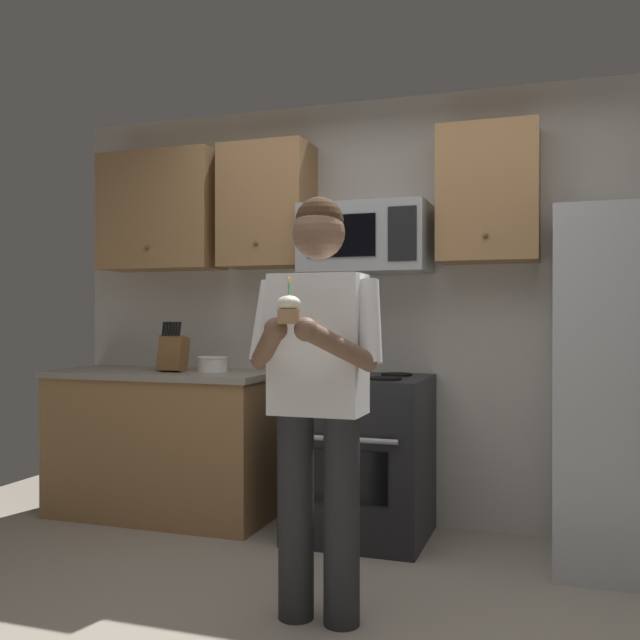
# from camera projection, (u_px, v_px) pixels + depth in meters

# --- Properties ---
(wall_back) EXTENTS (4.40, 0.10, 2.60)m
(wall_back) POSITION_uv_depth(u_px,v_px,m) (401.00, 311.00, 4.39)
(wall_back) COLOR beige
(wall_back) RESTS_ON ground
(oven_range) EXTENTS (0.76, 0.70, 0.93)m
(oven_range) POSITION_uv_depth(u_px,v_px,m) (360.00, 456.00, 4.08)
(oven_range) COLOR black
(oven_range) RESTS_ON ground
(microwave) EXTENTS (0.74, 0.41, 0.40)m
(microwave) POSITION_uv_depth(u_px,v_px,m) (366.00, 239.00, 4.18)
(microwave) COLOR #9EA0A5
(cabinet_row_upper) EXTENTS (2.78, 0.36, 0.76)m
(cabinet_row_upper) POSITION_uv_depth(u_px,v_px,m) (278.00, 206.00, 4.41)
(cabinet_row_upper) COLOR #9E7247
(counter_left) EXTENTS (1.44, 0.66, 0.92)m
(counter_left) POSITION_uv_depth(u_px,v_px,m) (164.00, 443.00, 4.51)
(counter_left) COLOR #9E7247
(counter_left) RESTS_ON ground
(knife_block) EXTENTS (0.16, 0.15, 0.32)m
(knife_block) POSITION_uv_depth(u_px,v_px,m) (173.00, 353.00, 4.43)
(knife_block) COLOR brown
(knife_block) RESTS_ON counter_left
(bowl_large_white) EXTENTS (0.20, 0.20, 0.09)m
(bowl_large_white) POSITION_uv_depth(u_px,v_px,m) (213.00, 364.00, 4.45)
(bowl_large_white) COLOR white
(bowl_large_white) RESTS_ON counter_left
(person) EXTENTS (0.60, 0.48, 1.76)m
(person) POSITION_uv_depth(u_px,v_px,m) (318.00, 382.00, 2.94)
(person) COLOR #262628
(person) RESTS_ON ground
(cupcake) EXTENTS (0.09, 0.09, 0.17)m
(cupcake) POSITION_uv_depth(u_px,v_px,m) (289.00, 309.00, 2.63)
(cupcake) COLOR #A87F56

